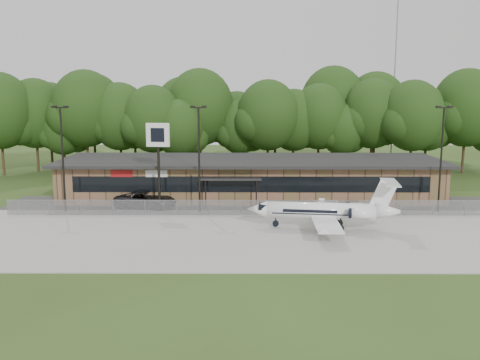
{
  "coord_description": "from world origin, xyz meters",
  "views": [
    {
      "loc": [
        -0.84,
        -33.89,
        11.74
      ],
      "look_at": [
        -1.08,
        12.0,
        3.93
      ],
      "focal_mm": 40.0,
      "sensor_mm": 36.0,
      "label": 1
    }
  ],
  "objects_px": {
    "terminal": "(250,178)",
    "business_jet": "(326,212)",
    "pole_sign": "(158,144)",
    "suv": "(146,200)"
  },
  "relations": [
    {
      "from": "business_jet",
      "to": "terminal",
      "type": "bearing_deg",
      "value": 121.41
    },
    {
      "from": "business_jet",
      "to": "suv",
      "type": "xyz_separation_m",
      "value": [
        -16.74,
        8.32,
        -0.7
      ]
    },
    {
      "from": "terminal",
      "to": "pole_sign",
      "type": "relative_size",
      "value": 4.77
    },
    {
      "from": "suv",
      "to": "pole_sign",
      "type": "height_order",
      "value": "pole_sign"
    },
    {
      "from": "terminal",
      "to": "pole_sign",
      "type": "height_order",
      "value": "pole_sign"
    },
    {
      "from": "pole_sign",
      "to": "business_jet",
      "type": "bearing_deg",
      "value": -16.9
    },
    {
      "from": "terminal",
      "to": "suv",
      "type": "bearing_deg",
      "value": -152.08
    },
    {
      "from": "terminal",
      "to": "business_jet",
      "type": "bearing_deg",
      "value": -65.93
    },
    {
      "from": "business_jet",
      "to": "pole_sign",
      "type": "bearing_deg",
      "value": 163.27
    },
    {
      "from": "terminal",
      "to": "suv",
      "type": "relative_size",
      "value": 6.67
    }
  ]
}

